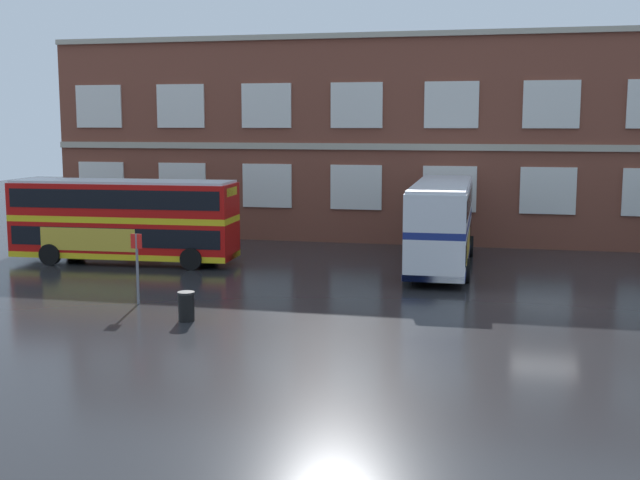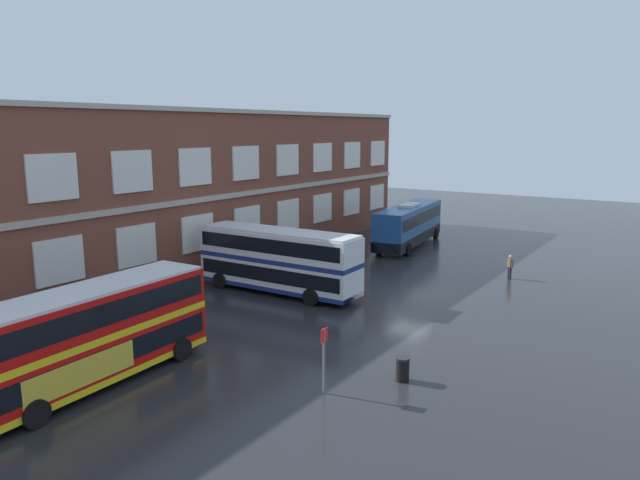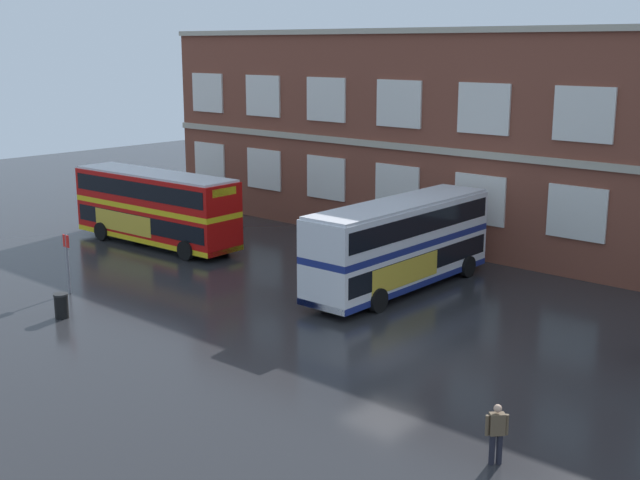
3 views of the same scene
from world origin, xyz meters
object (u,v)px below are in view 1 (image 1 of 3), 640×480
(double_decker_near, at_px, (124,220))
(station_litter_bin, at_px, (186,306))
(bus_stand_flag, at_px, (137,262))
(double_decker_middle, at_px, (442,223))

(double_decker_near, bearing_deg, station_litter_bin, -54.50)
(bus_stand_flag, bearing_deg, double_decker_near, 119.06)
(double_decker_near, height_order, bus_stand_flag, double_decker_near)
(double_decker_near, xyz_separation_m, station_litter_bin, (7.45, -10.45, -1.63))
(double_decker_middle, distance_m, station_litter_bin, 14.82)
(double_decker_middle, xyz_separation_m, station_litter_bin, (-7.79, -12.50, -1.63))
(double_decker_near, distance_m, double_decker_middle, 15.38)
(bus_stand_flag, height_order, station_litter_bin, bus_stand_flag)
(double_decker_near, relative_size, double_decker_middle, 1.00)
(double_decker_near, relative_size, bus_stand_flag, 4.11)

